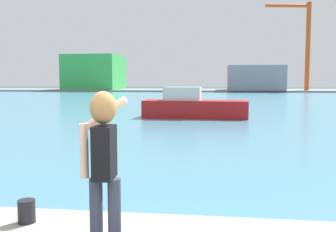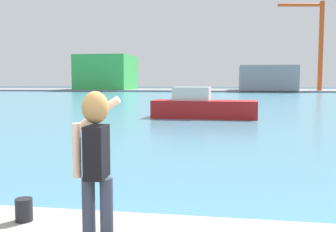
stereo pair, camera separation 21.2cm
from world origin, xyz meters
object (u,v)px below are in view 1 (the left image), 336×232
Objects in this scene: boat_moored at (193,106)px; harbor_bollard at (27,211)px; person_photographer at (104,155)px; port_crane at (304,39)px; warehouse_right at (255,78)px; warehouse_left at (95,72)px.

harbor_bollard is at bearing -90.08° from boat_moored.
port_crane reaches higher than person_photographer.
harbor_bollard is at bearing -96.86° from warehouse_right.
boat_moored is at bearing -66.74° from warehouse_left.
person_photographer is 0.09× the size of port_crane.
port_crane reaches higher than warehouse_right.
warehouse_right is at bearing -8.66° from person_photographer.
warehouse_left is at bearing 15.48° from person_photographer.
boat_moored is (0.73, 21.62, -0.04)m from harbor_bollard.
harbor_bollard is 0.04× the size of boat_moored.
harbor_bollard is 0.02× the size of warehouse_right.
warehouse_left reaches higher than harbor_bollard.
harbor_bollard is 87.63m from port_crane.
warehouse_left is at bearing 177.11° from warehouse_right.
harbor_bollard is (-1.28, 0.75, -0.91)m from person_photographer.
port_crane is at bearing -15.41° from person_photographer.
person_photographer is 0.25× the size of boat_moored.
person_photographer is at bearing -102.73° from port_crane.
boat_moored reaches higher than harbor_bollard.
person_photographer is 87.96m from port_crane.
person_photographer is at bearing -86.75° from boat_moored.
port_crane reaches higher than warehouse_left.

